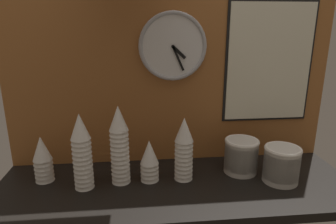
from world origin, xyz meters
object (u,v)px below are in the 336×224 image
cup_stack_center (149,161)px  wall_clock (173,46)px  cup_stack_far_left (43,159)px  bowl_stack_far_right (281,164)px  menu_board (269,63)px  cup_stack_left (82,152)px  cup_stack_center_right (184,149)px  cup_stack_center_left (120,145)px  bowl_stack_right (241,155)px

cup_stack_center → wall_clock: 0.54m
cup_stack_far_left → bowl_stack_far_right: cup_stack_far_left is taller
cup_stack_far_left → menu_board: (1.09, 0.16, 0.40)m
cup_stack_center → cup_stack_left: bearing=-173.2°
cup_stack_center_right → cup_stack_far_left: bearing=175.7°
cup_stack_center_left → cup_stack_center: bearing=1.3°
cup_stack_center_left → cup_stack_center_right: bearing=0.0°
cup_stack_left → menu_board: bearing=14.8°
cup_stack_left → bowl_stack_right: bearing=5.5°
cup_stack_left → wall_clock: wall_clock is taller
cup_stack_far_left → cup_stack_center_right: size_ratio=0.72×
cup_stack_far_left → menu_board: menu_board is taller
cup_stack_center_left → cup_stack_center_right: size_ratio=1.21×
cup_stack_center → bowl_stack_right: cup_stack_center is taller
cup_stack_center_left → wall_clock: size_ratio=1.10×
cup_stack_center_left → menu_board: size_ratio=0.60×
bowl_stack_right → cup_stack_far_left: bearing=179.4°
cup_stack_center_right → cup_stack_left: bearing=-175.9°
cup_stack_center_left → menu_board: (0.74, 0.21, 0.32)m
wall_clock → cup_stack_center: bearing=-123.2°
cup_stack_left → bowl_stack_far_right: (0.88, -0.04, -0.08)m
cup_stack_far_left → cup_stack_left: 0.22m
cup_stack_center_left → bowl_stack_right: bearing=3.9°
cup_stack_center → wall_clock: size_ratio=0.60×
cup_stack_center → menu_board: menu_board is taller
cup_stack_center_left → cup_stack_left: bearing=-168.7°
cup_stack_center_right → wall_clock: (-0.03, 0.20, 0.44)m
cup_stack_center → cup_stack_left: (-0.29, -0.03, 0.07)m
cup_stack_center_left → cup_stack_center_right: 0.29m
cup_stack_center_right → wall_clock: size_ratio=0.91×
bowl_stack_right → wall_clock: (-0.31, 0.16, 0.50)m
cup_stack_left → wall_clock: (0.41, 0.23, 0.42)m
cup_stack_center → menu_board: (0.61, 0.20, 0.41)m
wall_clock → bowl_stack_right: bearing=-26.9°
cup_stack_center → bowl_stack_right: 0.44m
cup_stack_far_left → cup_stack_center: (0.48, -0.04, -0.01)m
cup_stack_center → cup_stack_center_left: bearing=-178.7°
cup_stack_far_left → cup_stack_left: (0.19, -0.08, 0.06)m
cup_stack_center_right → wall_clock: wall_clock is taller
cup_stack_center_left → cup_stack_left: (-0.16, -0.03, -0.01)m
cup_stack_center_left → cup_stack_far_left: bearing=172.2°
cup_stack_left → menu_board: menu_board is taller
bowl_stack_far_right → menu_board: size_ratio=0.28×
cup_stack_far_left → cup_stack_left: cup_stack_left is taller
bowl_stack_right → cup_stack_left: bearing=-174.5°
cup_stack_center → bowl_stack_far_right: 0.59m
cup_stack_far_left → wall_clock: 0.78m
cup_stack_center_right → bowl_stack_far_right: (0.43, -0.07, -0.06)m
cup_stack_center → cup_stack_left: 0.30m
cup_stack_far_left → wall_clock: (0.60, 0.15, 0.48)m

